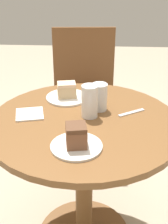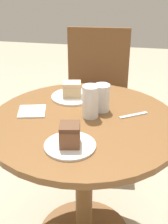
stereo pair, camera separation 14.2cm
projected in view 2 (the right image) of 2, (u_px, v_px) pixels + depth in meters
name	position (u px, v px, depth m)	size (l,w,h in m)	color
table	(84.00, 156.00, 1.54)	(0.89, 0.89, 0.76)	brown
chair	(97.00, 95.00, 2.32)	(0.51, 0.45, 0.98)	brown
plate_near	(72.00, 97.00, 1.66)	(0.22, 0.22, 0.01)	silver
plate_far	(70.00, 146.00, 1.24)	(0.21, 0.21, 0.01)	silver
cake_slice_near	(72.00, 89.00, 1.64)	(0.11, 0.09, 0.08)	tan
cake_slice_far	(70.00, 135.00, 1.22)	(0.09, 0.09, 0.09)	brown
glass_lemonade	(90.00, 103.00, 1.44)	(0.08, 0.08, 0.16)	beige
glass_water	(102.00, 99.00, 1.50)	(0.08, 0.08, 0.13)	silver
napkin_stack	(32.00, 111.00, 1.51)	(0.15, 0.15, 0.01)	white
fork	(97.00, 96.00, 1.67)	(0.06, 0.15, 0.00)	silver
spoon	(133.00, 115.00, 1.48)	(0.13, 0.09, 0.00)	silver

